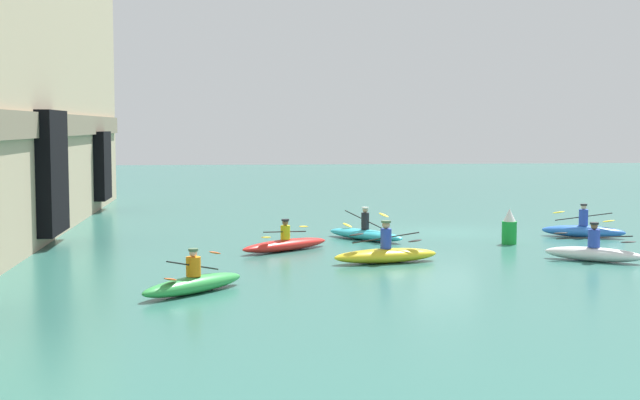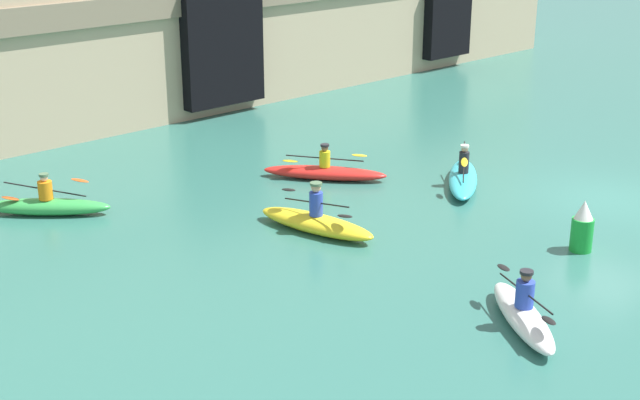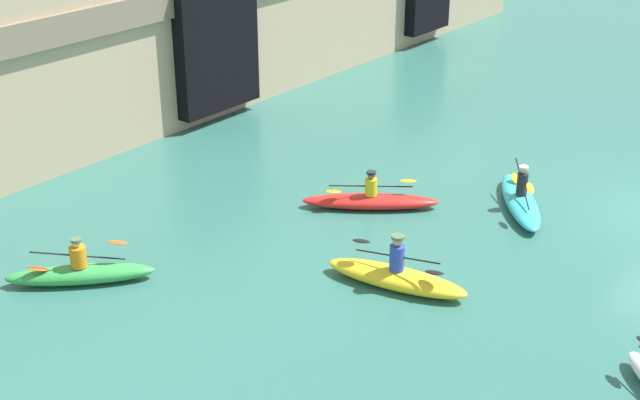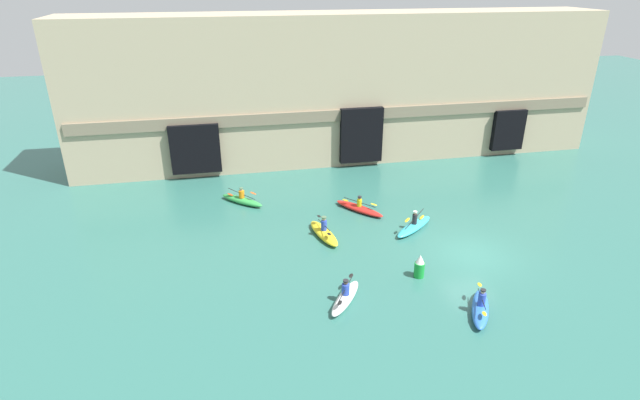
% 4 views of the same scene
% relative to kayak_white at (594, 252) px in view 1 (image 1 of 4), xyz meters
% --- Properties ---
extents(ground_plane, '(120.00, 120.00, 0.00)m').
position_rel_kayak_white_xyz_m(ground_plane, '(7.63, 2.64, -0.27)').
color(ground_plane, '#2D665B').
extents(kayak_white, '(2.21, 2.75, 1.17)m').
position_rel_kayak_white_xyz_m(kayak_white, '(0.00, 0.00, 0.00)').
color(kayak_white, white).
rests_on(kayak_white, ground).
extents(kayak_green, '(2.79, 2.70, 1.09)m').
position_rel_kayak_white_xyz_m(kayak_green, '(-3.88, 11.71, -0.02)').
color(kayak_green, green).
rests_on(kayak_green, ground).
extents(kayak_red, '(2.71, 3.22, 1.03)m').
position_rel_kayak_white_xyz_m(kayak_red, '(3.22, 9.01, -0.05)').
color(kayak_red, red).
rests_on(kayak_red, ground).
extents(kayak_cyan, '(3.16, 2.73, 1.17)m').
position_rel_kayak_white_xyz_m(kayak_cyan, '(5.67, 6.01, -0.04)').
color(kayak_cyan, '#33B2C6').
rests_on(kayak_cyan, ground).
extents(kayak_blue, '(2.05, 2.94, 1.22)m').
position_rel_kayak_white_xyz_m(kayak_blue, '(5.58, -1.98, -0.00)').
color(kayak_blue, blue).
rests_on(kayak_blue, ground).
extents(kayak_yellow, '(1.49, 3.33, 1.26)m').
position_rel_kayak_white_xyz_m(kayak_yellow, '(0.35, 6.23, -0.01)').
color(kayak_yellow, yellow).
rests_on(kayak_yellow, ground).
extents(marker_buoy, '(0.51, 0.51, 1.22)m').
position_rel_kayak_white_xyz_m(marker_buoy, '(4.05, 1.28, 0.30)').
color(marker_buoy, green).
rests_on(marker_buoy, ground).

